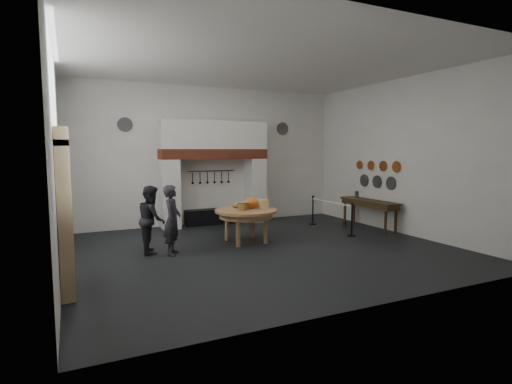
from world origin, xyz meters
name	(u,v)px	position (x,y,z in m)	size (l,w,h in m)	color
floor	(264,249)	(0.00, 0.00, 0.00)	(9.00, 8.00, 0.02)	black
ceiling	(264,62)	(0.00, 0.00, 4.50)	(9.00, 8.00, 0.02)	silver
wall_back	(211,156)	(0.00, 4.00, 2.25)	(9.00, 0.02, 4.50)	white
wall_front	(381,162)	(0.00, -4.00, 2.25)	(9.00, 0.02, 4.50)	white
wall_left	(56,160)	(-4.50, 0.00, 2.25)	(0.02, 8.00, 4.50)	white
wall_right	(403,157)	(4.50, 0.00, 2.25)	(0.02, 8.00, 4.50)	white
chimney_pier_left	(170,194)	(-1.48, 3.65, 1.07)	(0.55, 0.70, 2.15)	silver
chimney_pier_right	(255,190)	(1.48, 3.65, 1.07)	(0.55, 0.70, 2.15)	silver
hearth_brick_band	(214,154)	(0.00, 3.65, 2.31)	(3.50, 0.72, 0.32)	#9E442B
chimney_hood	(214,135)	(0.00, 3.65, 2.92)	(3.50, 0.70, 0.90)	silver
iron_range	(214,216)	(0.00, 3.72, 0.25)	(1.90, 0.45, 0.50)	black
utensil_rail	(212,171)	(0.00, 3.92, 1.75)	(0.02, 0.02, 1.60)	black
door_recess	(60,218)	(-4.47, -1.00, 1.25)	(0.04, 1.10, 2.50)	black
door_jamb_near	(65,222)	(-4.38, -1.70, 1.30)	(0.22, 0.30, 2.60)	tan
door_jamb_far	(66,210)	(-4.38, -0.30, 1.30)	(0.22, 0.30, 2.60)	tan
door_lintel	(62,138)	(-4.38, -1.00, 2.65)	(0.22, 1.70, 0.30)	tan
wall_plaque	(62,189)	(-4.45, 0.80, 1.60)	(0.05, 0.34, 0.44)	gold
work_table	(246,211)	(-0.09, 0.88, 0.84)	(1.65, 1.65, 0.07)	tan
pumpkin	(251,203)	(0.11, 0.98, 1.03)	(0.36, 0.36, 0.31)	#D34D1D
cheese_block_big	(264,204)	(0.41, 0.83, 0.99)	(0.22, 0.22, 0.24)	#D7BF80
cheese_block_small	(258,204)	(0.39, 1.13, 0.97)	(0.18, 0.18, 0.20)	#E7DD8A
wicker_basket	(243,206)	(-0.24, 0.73, 0.98)	(0.32, 0.32, 0.22)	olive
bread_loaf	(237,206)	(-0.19, 1.23, 0.94)	(0.31, 0.18, 0.13)	olive
visitor_near	(172,220)	(-2.16, 0.45, 0.82)	(0.60, 0.39, 1.64)	#222127
visitor_far	(152,219)	(-2.56, 0.85, 0.80)	(0.78, 0.61, 1.61)	black
side_table	(369,201)	(4.10, 0.92, 0.87)	(0.55, 2.20, 0.06)	#392814
pewter_jug	(357,194)	(4.10, 1.52, 1.01)	(0.12, 0.12, 0.22)	#444549
copper_pan_a	(397,167)	(4.46, 0.20, 1.95)	(0.34, 0.34, 0.03)	#C6662D
copper_pan_b	(383,166)	(4.46, 0.75, 1.95)	(0.32, 0.32, 0.03)	#C6662D
copper_pan_c	(371,165)	(4.46, 1.30, 1.95)	(0.30, 0.30, 0.03)	#C6662D
copper_pan_d	(360,165)	(4.46, 1.85, 1.95)	(0.28, 0.28, 0.03)	#C6662D
pewter_plate_left	(391,183)	(4.46, 0.40, 1.45)	(0.40, 0.40, 0.03)	#4C4C51
pewter_plate_mid	(377,182)	(4.46, 1.00, 1.45)	(0.40, 0.40, 0.03)	#4C4C51
pewter_plate_right	(364,180)	(4.46, 1.60, 1.45)	(0.40, 0.40, 0.03)	#4C4C51
pewter_plate_back_left	(125,125)	(-2.70, 3.96, 3.20)	(0.44, 0.44, 0.03)	#4C4C51
pewter_plate_back_right	(283,129)	(2.70, 3.96, 3.20)	(0.44, 0.44, 0.03)	#4C4C51
barrier_post_near	(352,220)	(2.92, 0.27, 0.45)	(0.05, 0.05, 0.90)	black
barrier_post_far	(313,211)	(2.92, 2.27, 0.45)	(0.05, 0.05, 0.90)	black
barrier_rope	(331,202)	(2.92, 1.27, 0.85)	(0.04, 0.04, 2.00)	white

